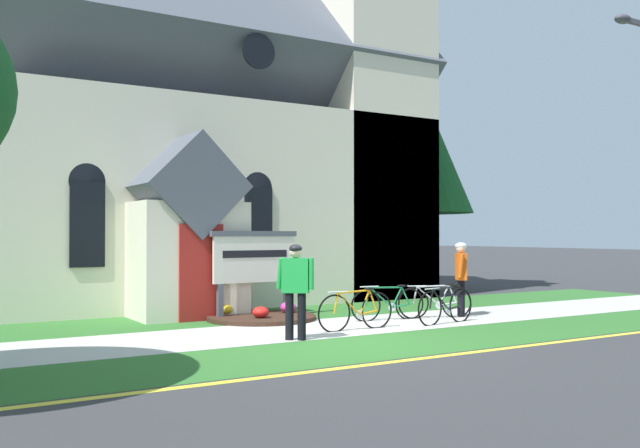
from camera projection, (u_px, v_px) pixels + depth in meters
ground at (240, 318)px, 15.56m from camera, size 140.00×140.00×0.00m
sidewalk_slab at (343, 326)px, 14.11m from camera, size 32.00×2.51×0.01m
grass_verge at (418, 342)px, 12.08m from camera, size 32.00×2.25×0.01m
church_lawn at (283, 314)px, 16.32m from camera, size 24.00×2.66×0.01m
curb_paint_stripe at (470, 353)px, 10.99m from camera, size 28.00×0.16×0.01m
church_building at (205, 133)px, 21.64m from camera, size 12.49×11.70×13.90m
church_sign at (255, 260)px, 15.50m from camera, size 2.16×0.25×1.95m
flower_bed at (261, 316)px, 15.20m from camera, size 2.39×2.39×0.34m
bicycle_red at (446, 306)px, 14.53m from camera, size 1.71×0.29×0.83m
bicycle_white at (435, 302)px, 15.52m from camera, size 1.63×0.65×0.80m
bicycle_black at (356, 311)px, 13.56m from camera, size 1.76×0.08×0.84m
bicycle_green at (388, 304)px, 15.11m from camera, size 1.75×0.34×0.79m
cyclist_in_blue_jersey at (296, 284)px, 12.27m from camera, size 0.49×0.57×1.70m
cyclist_in_yellow_jersey at (461, 273)px, 15.84m from camera, size 0.47×0.57×1.69m
roadside_conifer at (407, 134)px, 23.25m from camera, size 4.38×4.38×7.94m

